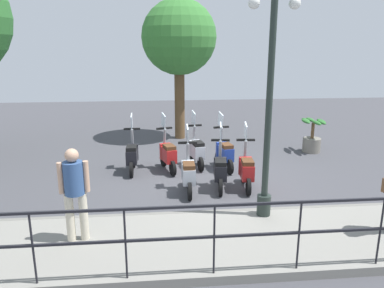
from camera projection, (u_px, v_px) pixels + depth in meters
ground_plane at (212, 180)px, 9.52m from camera, size 28.00×28.00×0.00m
promenade_walkway at (239, 239)px, 6.47m from camera, size 2.20×20.00×0.15m
fence_railing at (258, 224)px, 5.25m from camera, size 0.04×16.03×1.07m
lamp_post_near at (268, 116)px, 6.73m from camera, size 0.26×0.90×4.36m
pedestrian_distant at (74, 188)px, 6.07m from camera, size 0.35×0.49×1.59m
tree_distant at (179, 38)px, 12.87m from camera, size 2.59×2.59×4.87m
potted_palm at (312, 138)px, 11.87m from camera, size 1.06×0.66×1.05m
scooter_near_0 at (246, 169)px, 8.81m from camera, size 1.23×0.44×1.54m
scooter_near_1 at (220, 170)px, 8.79m from camera, size 1.23×0.45×1.54m
scooter_near_2 at (188, 173)px, 8.56m from camera, size 1.23×0.44×1.54m
scooter_far_0 at (224, 152)px, 10.19m from camera, size 1.22×0.48×1.54m
scooter_far_1 at (197, 150)px, 10.40m from camera, size 1.23×0.47×1.54m
scooter_far_2 at (168, 154)px, 10.06m from camera, size 1.21×0.53×1.54m
scooter_far_3 at (132, 155)px, 9.97m from camera, size 1.23×0.44×1.54m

